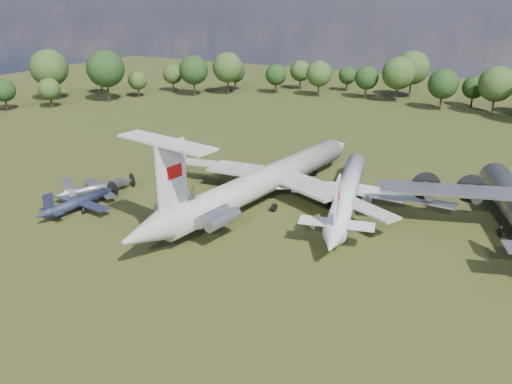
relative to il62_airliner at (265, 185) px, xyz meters
The scene contains 6 objects.
ground 6.67m from the il62_airliner, 148.14° to the right, with size 300.00×300.00×0.00m, color #223812.
il62_airliner is the anchor object (origin of this frame).
tu104_jet 12.57m from the il62_airliner, 17.63° to the left, with size 31.16×41.54×4.15m, color #BDBDBD, non-canonical shape.
small_prop_west 28.20m from the il62_airliner, 144.68° to the right, with size 10.96×14.94×2.19m, color #161C31, non-canonical shape.
small_prop_northwest 27.22m from the il62_airliner, 157.42° to the right, with size 10.20×13.91×2.04m, color #95989D, non-canonical shape.
person_on_il62 16.12m from the il62_airliner, 99.28° to the right, with size 0.69×0.45×1.89m, color olive.
Camera 1 is at (37.79, -61.09, 30.23)m, focal length 35.00 mm.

